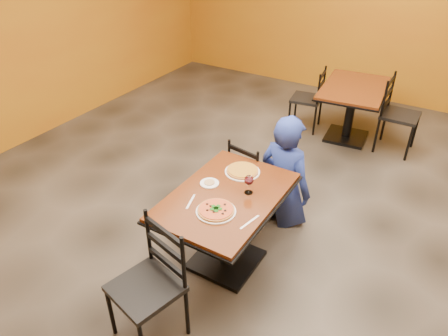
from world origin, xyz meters
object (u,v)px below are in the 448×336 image
Objects in this scene: chair_second_left at (306,99)px; diner at (286,169)px; chair_main_far at (253,176)px; side_plate at (209,183)px; chair_second_right at (400,116)px; plate_far at (242,172)px; table_main at (226,213)px; plate_main at (216,211)px; pizza_far at (242,170)px; pizza_main at (216,210)px; wine_glass at (249,184)px; chair_main_near at (146,289)px; table_second at (352,101)px.

diner is at bearing 7.62° from chair_second_left.
chair_main_far is 5.28× the size of side_plate.
plate_far is (-0.88, -2.53, 0.27)m from chair_second_right.
plate_main reaches higher than table_main.
pizza_main is at bearing -80.69° from pizza_far.
plate_far is 0.32m from wine_glass.
chair_second_right is 2.69m from plate_far.
diner is 7.12× the size of side_plate.
chair_second_left is at bearing -72.74° from chair_main_far.
chair_main_far is at bearing 106.25° from chair_main_near.
plate_far is 0.33m from side_plate.
table_main is 3.97× the size of plate_far.
chair_second_left reaches higher than chair_main_far.
plate_main is at bearing 92.20° from chair_main_near.
pizza_main reaches higher than plate_main.
pizza_main is at bearing -78.19° from table_main.
side_plate is (-0.15, -0.30, 0.00)m from plate_far.
pizza_far reaches higher than plate_far.
pizza_main is 1.01× the size of pizza_far.
pizza_far is at bearing 99.31° from pizza_main.
plate_main is at bearing 111.77° from chair_main_far.
chair_second_left is at bearing -180.00° from table_second.
chair_main_far is at bearing 101.40° from table_main.
chair_second_right reaches higher than chair_main_far.
chair_main_far is 2.10m from chair_second_left.
pizza_main is at bearing -80.69° from plate_far.
plate_far is at bearing 90.00° from pizza_far.
chair_second_left is at bearing 94.39° from side_plate.
chair_main_far is at bearing 101.49° from pizza_main.
chair_main_far is at bearing 101.49° from plate_main.
diner is 1.13m from pizza_main.
wine_glass is at bearing 9.40° from side_plate.
chair_main_near is 1.32m from pizza_far.
chair_second_right is at bearing 75.90° from pizza_main.
pizza_far is (-0.10, 0.59, 0.02)m from plate_main.
pizza_far reaches higher than plate_main.
table_main is at bearing 101.81° from plate_main.
diner reaches higher than chair_second_right.
pizza_far is 0.32m from wine_glass.
chair_second_left reaches higher than table_main.
side_plate is (-0.41, -2.83, 0.20)m from table_second.
diner reaches higher than chair_second_left.
wine_glass is (0.14, 0.12, 0.28)m from table_main.
pizza_main is 0.60m from plate_far.
wine_glass reaches higher than pizza_main.
chair_main_far is at bearing 87.01° from side_plate.
diner is 0.59m from pizza_far.
chair_main_near is at bearing -101.98° from pizza_main.
pizza_main is (0.00, 0.00, 0.02)m from plate_main.
table_second is 1.10× the size of diner.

